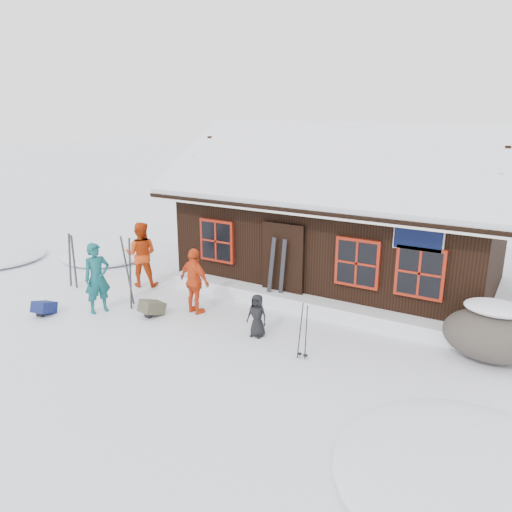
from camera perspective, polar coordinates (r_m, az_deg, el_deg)
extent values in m
plane|color=white|center=(11.30, -6.90, -8.34)|extent=(120.00, 120.00, 0.00)
cube|color=black|center=(14.37, 10.03, 2.21)|extent=(8.00, 5.00, 2.50)
cube|color=black|center=(12.65, 8.07, 10.07)|extent=(8.90, 3.14, 1.88)
cube|color=black|center=(15.40, 12.43, 10.95)|extent=(8.90, 3.14, 1.88)
cube|color=white|center=(12.64, 8.09, 10.70)|extent=(8.72, 3.07, 1.86)
cube|color=white|center=(15.39, 12.46, 11.47)|extent=(8.72, 3.07, 1.86)
cube|color=white|center=(13.96, 10.65, 14.12)|extent=(8.81, 0.22, 0.14)
cube|color=silver|center=(11.45, 5.00, 5.11)|extent=(8.90, 0.10, 0.20)
cube|color=black|center=(12.42, 3.15, -1.00)|extent=(1.00, 0.10, 2.00)
cube|color=black|center=(11.04, 18.06, 2.18)|extent=(1.00, 0.06, 0.60)
cube|color=maroon|center=(13.32, -4.49, 1.74)|extent=(1.04, 0.10, 1.14)
cube|color=black|center=(13.29, -4.58, 1.70)|extent=(0.90, 0.04, 1.00)
cube|color=maroon|center=(11.60, 11.49, -0.77)|extent=(1.04, 0.10, 1.14)
cube|color=black|center=(11.56, 11.43, -0.82)|extent=(0.90, 0.04, 1.00)
cube|color=maroon|center=(11.25, 18.22, -1.82)|extent=(1.04, 0.10, 1.14)
cube|color=black|center=(11.21, 18.17, -1.88)|extent=(0.90, 0.04, 1.00)
cube|color=white|center=(12.28, 5.15, -5.34)|extent=(7.60, 0.60, 0.35)
ellipsoid|color=white|center=(17.25, -16.74, -0.16)|extent=(2.80, 2.80, 0.34)
ellipsoid|color=white|center=(7.69, 23.21, -22.86)|extent=(3.60, 3.60, 0.43)
imported|color=#115053|center=(12.46, -17.70, -2.42)|extent=(0.62, 0.73, 1.71)
imported|color=#C93C0E|center=(14.02, -12.99, 0.20)|extent=(1.10, 1.02, 1.80)
imported|color=#DB4216|center=(11.90, -7.02, -2.89)|extent=(1.00, 0.57, 1.61)
imported|color=black|center=(10.73, 0.13, -6.84)|extent=(0.47, 0.31, 0.95)
ellipsoid|color=#4C453D|center=(10.79, 25.33, -8.20)|extent=(1.83, 1.37, 1.01)
ellipsoid|color=white|center=(10.63, 25.62, -6.02)|extent=(1.15, 0.83, 0.26)
cube|color=black|center=(14.58, -20.50, -0.51)|extent=(0.21, 0.07, 1.56)
cube|color=black|center=(14.36, -20.06, -0.73)|extent=(0.18, 0.12, 1.56)
cube|color=black|center=(12.86, -14.50, -1.64)|extent=(0.41, 0.10, 1.77)
cube|color=black|center=(12.59, -14.18, -2.01)|extent=(0.26, 0.33, 1.77)
cube|color=black|center=(12.33, 1.71, -1.89)|extent=(0.23, 0.14, 1.78)
cube|color=black|center=(12.24, 3.00, -2.04)|extent=(0.25, 0.09, 1.78)
cylinder|color=black|center=(9.84, 5.06, -8.61)|extent=(0.08, 0.11, 1.19)
cylinder|color=black|center=(9.79, 5.74, -8.77)|extent=(0.08, 0.11, 1.19)
cube|color=#131C52|center=(12.94, -23.02, -5.68)|extent=(0.47, 0.56, 0.27)
cube|color=#494734|center=(12.13, -11.79, -6.06)|extent=(0.50, 0.60, 0.29)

